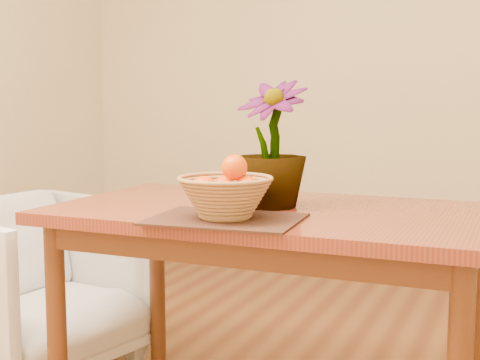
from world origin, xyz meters
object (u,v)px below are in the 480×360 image
at_px(armchair, 35,276).
at_px(potted_plant, 271,144).
at_px(wicker_basket, 225,199).
at_px(table, 272,234).

bearing_deg(armchair, potted_plant, -81.34).
xyz_separation_m(wicker_basket, armchair, (-1.02, 0.37, -0.43)).
height_order(potted_plant, armchair, potted_plant).
relative_size(table, armchair, 1.83).
bearing_deg(potted_plant, wicker_basket, -87.65).
relative_size(wicker_basket, armchair, 0.36).
bearing_deg(wicker_basket, potted_plant, 82.51).
relative_size(wicker_basket, potted_plant, 0.68).
height_order(table, potted_plant, potted_plant).
xyz_separation_m(table, potted_plant, (-0.01, 0.01, 0.29)).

